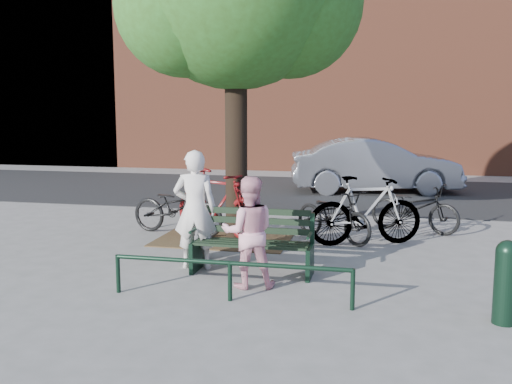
% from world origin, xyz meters
% --- Properties ---
extents(ground, '(90.00, 90.00, 0.00)m').
position_xyz_m(ground, '(0.00, 0.00, 0.00)').
color(ground, gray).
rests_on(ground, ground).
extents(dirt_pit, '(2.40, 2.00, 0.02)m').
position_xyz_m(dirt_pit, '(-1.00, 2.20, 0.01)').
color(dirt_pit, brown).
rests_on(dirt_pit, ground).
extents(road, '(40.00, 7.00, 0.01)m').
position_xyz_m(road, '(0.00, 8.50, 0.01)').
color(road, black).
rests_on(road, ground).
extents(townhouse_row, '(45.00, 4.00, 14.00)m').
position_xyz_m(townhouse_row, '(0.17, 16.00, 6.25)').
color(townhouse_row, brown).
rests_on(townhouse_row, ground).
extents(park_bench, '(1.74, 0.54, 0.97)m').
position_xyz_m(park_bench, '(-0.00, 0.08, 0.48)').
color(park_bench, black).
rests_on(park_bench, ground).
extents(guard_railing, '(3.06, 0.06, 0.51)m').
position_xyz_m(guard_railing, '(0.00, -1.20, 0.40)').
color(guard_railing, black).
rests_on(guard_railing, ground).
extents(person_left, '(0.71, 0.52, 1.77)m').
position_xyz_m(person_left, '(-0.90, 0.15, 0.89)').
color(person_left, silver).
rests_on(person_left, ground).
extents(person_right, '(0.85, 0.74, 1.49)m').
position_xyz_m(person_right, '(0.09, -0.59, 0.74)').
color(person_right, pink).
rests_on(person_right, ground).
extents(bollard, '(0.25, 0.25, 0.94)m').
position_xyz_m(bollard, '(3.16, -1.27, 0.51)').
color(bollard, black).
rests_on(bollard, ground).
extents(litter_bin, '(0.41, 0.41, 0.83)m').
position_xyz_m(litter_bin, '(-1.03, 0.60, 0.42)').
color(litter_bin, gray).
rests_on(litter_bin, ground).
extents(bicycle_a, '(2.04, 1.05, 1.02)m').
position_xyz_m(bicycle_a, '(-1.99, 2.31, 0.51)').
color(bicycle_a, black).
rests_on(bicycle_a, ground).
extents(bicycle_b, '(2.16, 1.50, 1.28)m').
position_xyz_m(bicycle_b, '(-1.15, 2.20, 0.64)').
color(bicycle_b, '#560C0D').
rests_on(bicycle_b, ground).
extents(bicycle_c, '(1.79, 1.61, 0.94)m').
position_xyz_m(bicycle_c, '(0.95, 2.41, 0.47)').
color(bicycle_c, black).
rests_on(bicycle_c, ground).
extents(bicycle_d, '(2.11, 1.28, 1.22)m').
position_xyz_m(bicycle_d, '(1.53, 2.20, 0.61)').
color(bicycle_d, gray).
rests_on(bicycle_d, ground).
extents(bicycle_e, '(1.90, 1.33, 0.95)m').
position_xyz_m(bicycle_e, '(2.43, 3.55, 0.47)').
color(bicycle_e, black).
rests_on(bicycle_e, ground).
extents(parked_car, '(4.98, 2.55, 1.56)m').
position_xyz_m(parked_car, '(1.56, 8.87, 0.78)').
color(parked_car, gray).
rests_on(parked_car, ground).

